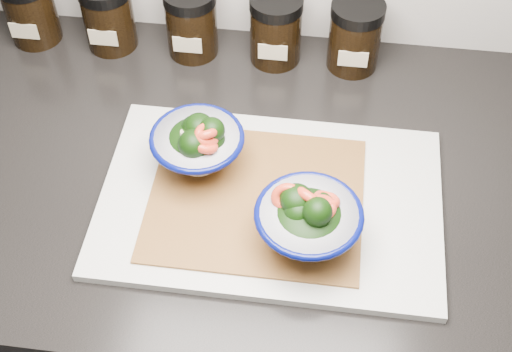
# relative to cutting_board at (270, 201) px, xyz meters

# --- Properties ---
(cabinet) EXTENTS (3.43, 0.58, 0.86)m
(cabinet) POSITION_rel_cutting_board_xyz_m (-0.14, 0.06, -0.48)
(cabinet) COLOR black
(cabinet) RESTS_ON ground
(countertop) EXTENTS (3.50, 0.60, 0.04)m
(countertop) POSITION_rel_cutting_board_xyz_m (-0.14, 0.06, -0.03)
(countertop) COLOR black
(countertop) RESTS_ON cabinet
(cutting_board) EXTENTS (0.45, 0.30, 0.01)m
(cutting_board) POSITION_rel_cutting_board_xyz_m (0.00, 0.00, 0.00)
(cutting_board) COLOR beige
(cutting_board) RESTS_ON countertop
(bamboo_mat) EXTENTS (0.28, 0.24, 0.00)m
(bamboo_mat) POSITION_rel_cutting_board_xyz_m (-0.02, -0.00, 0.01)
(bamboo_mat) COLOR #A66F31
(bamboo_mat) RESTS_ON cutting_board
(bowl_left) EXTENTS (0.13, 0.13, 0.10)m
(bowl_left) POSITION_rel_cutting_board_xyz_m (-0.10, 0.04, 0.05)
(bowl_left) COLOR white
(bowl_left) RESTS_ON bamboo_mat
(bowl_right) EXTENTS (0.13, 0.13, 0.10)m
(bowl_right) POSITION_rel_cutting_board_xyz_m (0.05, -0.06, 0.05)
(bowl_right) COLOR white
(bowl_right) RESTS_ON bamboo_mat
(spice_jar_a) EXTENTS (0.08, 0.08, 0.11)m
(spice_jar_a) POSITION_rel_cutting_board_xyz_m (-0.42, 0.30, 0.05)
(spice_jar_a) COLOR black
(spice_jar_a) RESTS_ON countertop
(spice_jar_b) EXTENTS (0.08, 0.08, 0.11)m
(spice_jar_b) POSITION_rel_cutting_board_xyz_m (-0.29, 0.30, 0.05)
(spice_jar_b) COLOR black
(spice_jar_b) RESTS_ON countertop
(spice_jar_c) EXTENTS (0.08, 0.08, 0.11)m
(spice_jar_c) POSITION_rel_cutting_board_xyz_m (-0.16, 0.30, 0.05)
(spice_jar_c) COLOR black
(spice_jar_c) RESTS_ON countertop
(spice_jar_d) EXTENTS (0.08, 0.08, 0.11)m
(spice_jar_d) POSITION_rel_cutting_board_xyz_m (-0.03, 0.30, 0.05)
(spice_jar_d) COLOR black
(spice_jar_d) RESTS_ON countertop
(spice_jar_e) EXTENTS (0.08, 0.08, 0.11)m
(spice_jar_e) POSITION_rel_cutting_board_xyz_m (0.09, 0.30, 0.05)
(spice_jar_e) COLOR black
(spice_jar_e) RESTS_ON countertop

